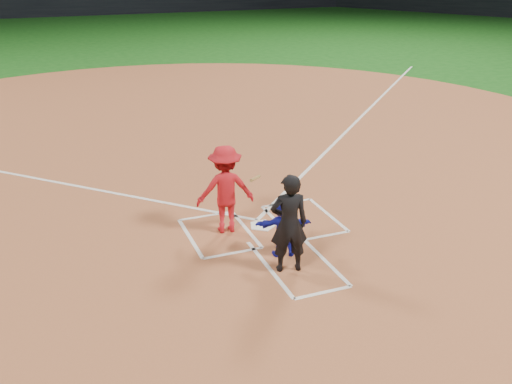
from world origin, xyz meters
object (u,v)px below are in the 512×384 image
object	(u,v)px
catcher	(284,227)
umpire	(289,224)
home_plate	(262,225)
batter_at_plate	(225,189)

from	to	relation	value
catcher	umpire	xyz separation A→B (m)	(-0.15, -0.54, 0.36)
umpire	home_plate	bearing A→B (deg)	-85.10
home_plate	catcher	bearing A→B (deg)	86.19
home_plate	catcher	distance (m)	1.44
umpire	batter_at_plate	xyz separation A→B (m)	(-0.54, 1.95, -0.01)
umpire	batter_at_plate	size ratio (longest dim) A/B	1.01
batter_at_plate	catcher	bearing A→B (deg)	-63.95
home_plate	batter_at_plate	world-z (taller)	batter_at_plate
home_plate	batter_at_plate	bearing A→B (deg)	-7.10
home_plate	batter_at_plate	distance (m)	1.21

